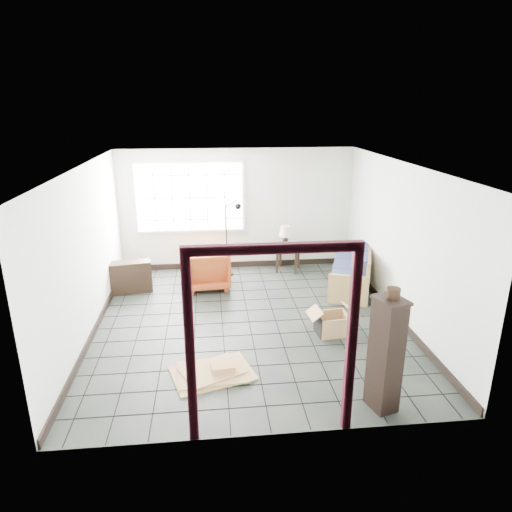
{
  "coord_description": "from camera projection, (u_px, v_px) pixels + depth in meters",
  "views": [
    {
      "loc": [
        -0.61,
        -6.86,
        3.49
      ],
      "look_at": [
        0.15,
        0.3,
        1.06
      ],
      "focal_mm": 32.0,
      "sensor_mm": 36.0,
      "label": 1
    }
  ],
  "objects": [
    {
      "name": "side_table",
      "position": [
        288.0,
        250.0,
        9.87
      ],
      "size": [
        0.63,
        0.63,
        0.55
      ],
      "rotation": [
        0.0,
        0.0,
        -0.32
      ],
      "color": "black",
      "rests_on": "ground"
    },
    {
      "name": "projector",
      "position": [
        291.0,
        244.0,
        9.78
      ],
      "size": [
        0.33,
        0.28,
        0.11
      ],
      "rotation": [
        0.0,
        0.0,
        -0.17
      ],
      "color": "silver",
      "rests_on": "side_table"
    },
    {
      "name": "table_lamp",
      "position": [
        286.0,
        232.0,
        9.76
      ],
      "size": [
        0.37,
        0.37,
        0.44
      ],
      "rotation": [
        0.0,
        0.0,
        0.37
      ],
      "color": "black",
      "rests_on": "side_table"
    },
    {
      "name": "room_shell",
      "position": [
        248.0,
        224.0,
        7.13
      ],
      "size": [
        5.02,
        5.52,
        2.61
      ],
      "color": "silver",
      "rests_on": "ground"
    },
    {
      "name": "doorway_trim",
      "position": [
        272.0,
        320.0,
        4.66
      ],
      "size": [
        1.8,
        0.08,
        2.2
      ],
      "color": "#350C17",
      "rests_on": "ground"
    },
    {
      "name": "console_shelf",
      "position": [
        131.0,
        277.0,
        8.77
      ],
      "size": [
        0.83,
        0.44,
        0.61
      ],
      "rotation": [
        0.0,
        0.0,
        0.18
      ],
      "color": "black",
      "rests_on": "ground"
    },
    {
      "name": "tall_shelf",
      "position": [
        386.0,
        354.0,
        5.29
      ],
      "size": [
        0.4,
        0.46,
        1.42
      ],
      "rotation": [
        0.0,
        0.0,
        0.29
      ],
      "color": "black",
      "rests_on": "ground"
    },
    {
      "name": "window_panel",
      "position": [
        190.0,
        197.0,
        9.58
      ],
      "size": [
        2.32,
        0.08,
        1.52
      ],
      "color": "silver",
      "rests_on": "ground"
    },
    {
      "name": "cardboard_pile",
      "position": [
        214.0,
        371.0,
        6.16
      ],
      "size": [
        1.23,
        1.02,
        0.15
      ],
      "rotation": [
        0.0,
        0.0,
        0.24
      ],
      "color": "#A97552",
      "rests_on": "ground"
    },
    {
      "name": "armchair",
      "position": [
        207.0,
        266.0,
        8.97
      ],
      "size": [
        0.92,
        0.87,
        0.87
      ],
      "primitive_type": "imported",
      "rotation": [
        0.0,
        0.0,
        3.23
      ],
      "color": "#944115",
      "rests_on": "ground"
    },
    {
      "name": "futon_sofa",
      "position": [
        354.0,
        272.0,
        9.02
      ],
      "size": [
        1.33,
        2.04,
        0.84
      ],
      "rotation": [
        0.0,
        0.0,
        -0.35
      ],
      "color": "#AE894E",
      "rests_on": "ground"
    },
    {
      "name": "pot",
      "position": [
        394.0,
        293.0,
        5.07
      ],
      "size": [
        0.19,
        0.19,
        0.11
      ],
      "rotation": [
        0.0,
        0.0,
        0.25
      ],
      "color": "black",
      "rests_on": "tall_shelf"
    },
    {
      "name": "open_box",
      "position": [
        332.0,
        324.0,
        7.23
      ],
      "size": [
        0.82,
        0.46,
        0.45
      ],
      "rotation": [
        0.0,
        0.0,
        0.1
      ],
      "color": "#A97552",
      "rests_on": "ground"
    },
    {
      "name": "floor_lamp",
      "position": [
        232.0,
        236.0,
        9.43
      ],
      "size": [
        0.45,
        0.28,
        1.63
      ],
      "rotation": [
        0.0,
        0.0,
        0.1
      ],
      "color": "black",
      "rests_on": "ground"
    },
    {
      "name": "ground",
      "position": [
        249.0,
        322.0,
        7.64
      ],
      "size": [
        5.5,
        5.5,
        0.0
      ],
      "primitive_type": "plane",
      "color": "black",
      "rests_on": "ground"
    }
  ]
}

